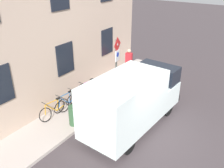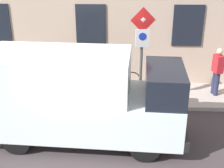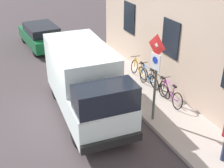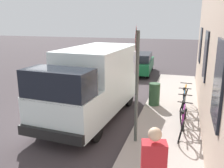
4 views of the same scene
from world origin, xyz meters
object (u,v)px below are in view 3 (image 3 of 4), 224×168
Objects in this scene: sign_post_stacked at (156,67)px; bicycle_black at (159,85)px; bicycle_blue at (148,77)px; bicycle_purple at (170,94)px; bicycle_orange at (139,70)px; litter_bin at (117,73)px; delivery_van at (85,81)px; parked_hatchback at (41,35)px.

sign_post_stacked is 1.81× the size of bicycle_black.
sign_post_stacked reaches higher than bicycle_blue.
bicycle_purple is 1.00× the size of bicycle_orange.
sign_post_stacked is 2.29m from bicycle_purple.
litter_bin is (-1.16, -0.02, 0.08)m from bicycle_orange.
delivery_van is 3.17× the size of bicycle_orange.
bicycle_purple is at bearing -179.27° from bicycle_blue.
bicycle_orange is at bearing 1.17° from litter_bin.
bicycle_orange is (3.06, -6.37, -0.22)m from parked_hatchback.
bicycle_blue is at bearing -160.44° from parked_hatchback.
bicycle_blue is 1.00× the size of bicycle_orange.
bicycle_black and bicycle_orange have the same top height.
bicycle_black is (-0.00, 0.83, 0.00)m from bicycle_purple.
bicycle_purple and bicycle_black have the same top height.
sign_post_stacked reaches higher than bicycle_purple.
bicycle_purple is 1.00× the size of bicycle_black.
delivery_van reaches higher than bicycle_orange.
sign_post_stacked reaches higher than bicycle_black.
sign_post_stacked reaches higher than bicycle_orange.
parked_hatchback is 8.60m from bicycle_black.
delivery_van is at bearing -143.56° from litter_bin.
delivery_van reaches higher than bicycle_purple.
bicycle_blue is 1.90× the size of litter_bin.
bicycle_black is 2.01m from litter_bin.
sign_post_stacked is 0.76× the size of parked_hatchback.
parked_hatchback is at bearing 23.36° from bicycle_black.
bicycle_purple is 1.66m from bicycle_blue.
bicycle_blue is at bearing -175.04° from bicycle_orange.
litter_bin is at bearing 130.19° from delivery_van.
litter_bin is (1.90, -6.40, -0.14)m from parked_hatchback.
delivery_van is at bearing 175.50° from parked_hatchback.
sign_post_stacked is at bearing -173.07° from parked_hatchback.
delivery_van is 2.65m from litter_bin.
bicycle_black is 1.00× the size of bicycle_orange.
sign_post_stacked is at bearing 123.93° from bicycle_purple.
bicycle_black is at bearing 50.82° from sign_post_stacked.
bicycle_purple is 1.00× the size of bicycle_blue.
delivery_van reaches higher than bicycle_blue.
delivery_van reaches higher than bicycle_black.
bicycle_purple is at bearing -64.82° from litter_bin.
bicycle_orange is 1.16m from litter_bin.
bicycle_blue is (3.06, -7.20, -0.22)m from parked_hatchback.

